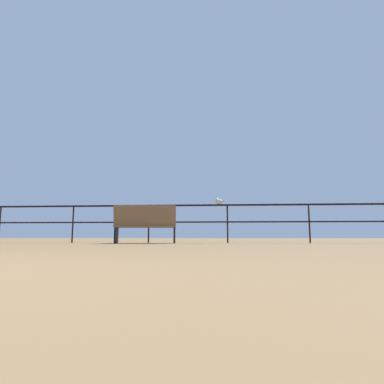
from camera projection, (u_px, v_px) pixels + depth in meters
name	position (u px, v px, depth m)	size (l,w,h in m)	color
pier_railing	(149.00, 214.00, 9.31)	(22.73, 0.05, 1.09)	black
bench_near_left	(145.00, 223.00, 8.47)	(1.66, 0.73, 0.99)	brown
seagull_on_rail	(219.00, 201.00, 9.23)	(0.30, 0.37, 0.20)	silver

